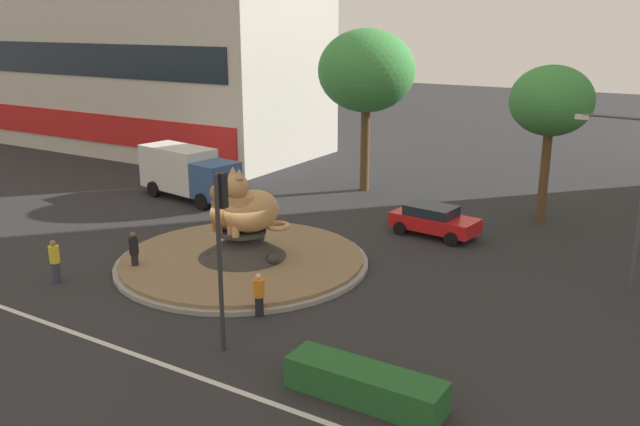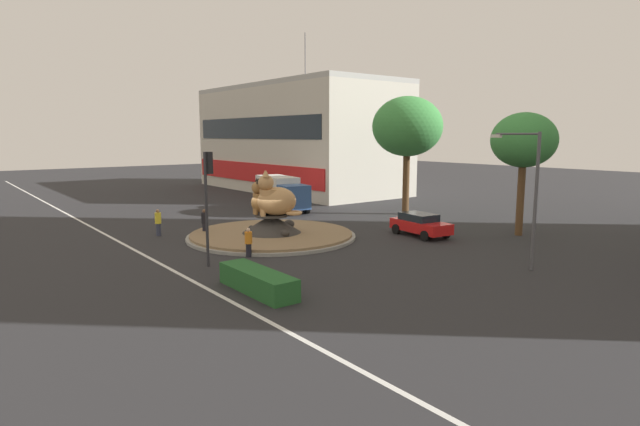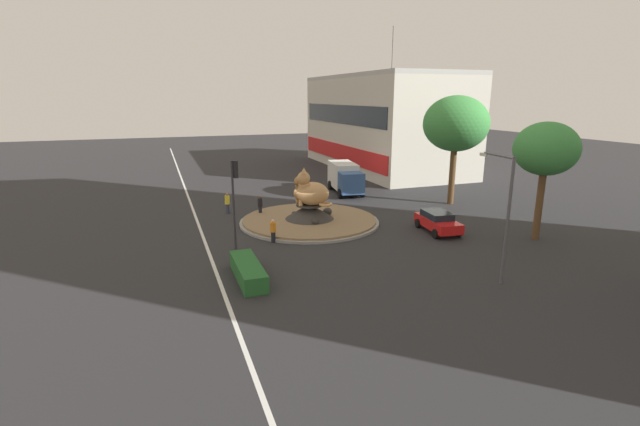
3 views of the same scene
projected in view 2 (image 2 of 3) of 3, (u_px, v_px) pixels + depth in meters
name	position (u px, v px, depth m)	size (l,w,h in m)	color
ground_plane	(272.00, 237.00, 32.10)	(160.00, 160.00, 0.00)	#28282B
lane_centreline	(145.00, 255.00, 27.30)	(112.00, 0.20, 0.01)	silver
roundabout_island	(272.00, 231.00, 32.05)	(10.45, 10.45, 1.45)	gray
cat_statue_tabby	(265.00, 201.00, 32.06)	(1.98, 2.36, 2.26)	#9E703D
cat_statue_calico	(275.00, 199.00, 31.38)	(2.63, 2.84, 2.77)	tan
traffic_light_mast	(208.00, 188.00, 24.55)	(0.33, 0.46, 5.55)	#2D2D33
shophouse_block	(296.00, 138.00, 59.26)	(26.56, 11.70, 17.58)	beige
clipped_hedge_strip	(258.00, 281.00, 20.94)	(4.40, 1.20, 0.90)	#235B28
broadleaf_tree_behind_island	(407.00, 127.00, 40.57)	(5.53, 5.53, 9.35)	brown
second_tree_near_tower	(524.00, 141.00, 31.98)	(4.02, 4.02, 7.73)	brown
streetlight_arm	(530.00, 188.00, 24.09)	(2.76, 0.48, 6.48)	#4C4C51
pedestrian_black_shirt	(204.00, 222.00, 32.47)	(0.37, 0.37, 1.71)	black
pedestrian_yellow_shirt	(158.00, 222.00, 32.56)	(0.39, 0.39, 1.70)	#33384C
pedestrian_orange_shirt	(249.00, 242.00, 26.89)	(0.39, 0.39, 1.54)	black
sedan_on_far_lane	(420.00, 224.00, 32.49)	(4.21, 2.30, 1.43)	red
delivery_box_truck	(281.00, 192.00, 43.15)	(6.67, 3.22, 2.86)	#335693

